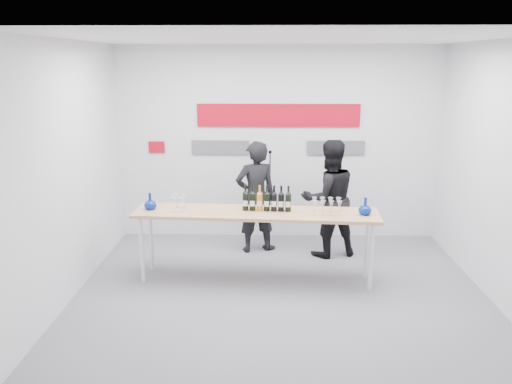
% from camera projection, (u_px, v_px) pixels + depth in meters
% --- Properties ---
extents(ground, '(5.00, 5.00, 0.00)m').
position_uv_depth(ground, '(280.00, 289.00, 6.23)').
color(ground, slate).
rests_on(ground, ground).
extents(back_wall, '(5.00, 0.04, 3.00)m').
position_uv_depth(back_wall, '(278.00, 144.00, 7.78)').
color(back_wall, silver).
rests_on(back_wall, ground).
extents(signage, '(3.38, 0.02, 0.79)m').
position_uv_depth(signage, '(275.00, 125.00, 7.67)').
color(signage, '#AE0718').
rests_on(signage, back_wall).
extents(tasting_table, '(3.11, 0.81, 0.92)m').
position_uv_depth(tasting_table, '(256.00, 217.00, 6.29)').
color(tasting_table, tan).
rests_on(tasting_table, ground).
extents(wine_bottles, '(0.62, 0.11, 0.33)m').
position_uv_depth(wine_bottles, '(267.00, 198.00, 6.26)').
color(wine_bottles, black).
rests_on(wine_bottles, tasting_table).
extents(decanter_left, '(0.16, 0.16, 0.21)m').
position_uv_depth(decanter_left, '(150.00, 201.00, 6.34)').
color(decanter_left, navy).
rests_on(decanter_left, tasting_table).
extents(decanter_right, '(0.16, 0.16, 0.21)m').
position_uv_depth(decanter_right, '(365.00, 206.00, 6.12)').
color(decanter_right, navy).
rests_on(decanter_right, tasting_table).
extents(glasses_left, '(0.17, 0.23, 0.18)m').
position_uv_depth(glasses_left, '(179.00, 203.00, 6.32)').
color(glasses_left, silver).
rests_on(glasses_left, tasting_table).
extents(glasses_right, '(0.37, 0.24, 0.18)m').
position_uv_depth(glasses_right, '(327.00, 206.00, 6.17)').
color(glasses_right, silver).
rests_on(glasses_right, tasting_table).
extents(presenter_left, '(0.70, 0.57, 1.66)m').
position_uv_depth(presenter_left, '(256.00, 197.00, 7.28)').
color(presenter_left, black).
rests_on(presenter_left, ground).
extents(presenter_right, '(0.98, 0.85, 1.70)m').
position_uv_depth(presenter_right, '(329.00, 199.00, 7.13)').
color(presenter_right, black).
rests_on(presenter_right, ground).
extents(mic_stand, '(0.18, 0.18, 1.51)m').
position_uv_depth(mic_stand, '(270.00, 219.00, 7.45)').
color(mic_stand, black).
rests_on(mic_stand, ground).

